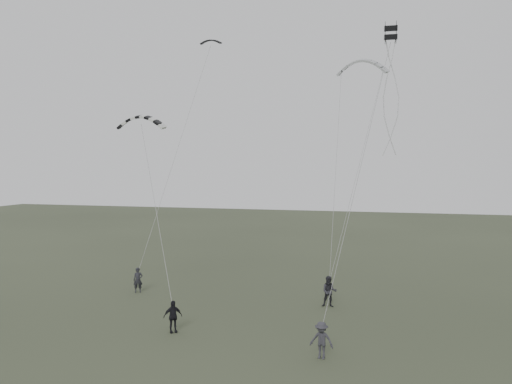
% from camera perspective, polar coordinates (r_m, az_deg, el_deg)
% --- Properties ---
extents(ground, '(140.00, 140.00, 0.00)m').
position_cam_1_polar(ground, '(26.18, -5.03, -15.81)').
color(ground, '#333A28').
rests_on(ground, ground).
extents(flyer_left, '(0.72, 0.63, 1.66)m').
position_cam_1_polar(flyer_left, '(34.64, -13.33, -9.76)').
color(flyer_left, black).
rests_on(flyer_left, ground).
extents(flyer_right, '(0.97, 0.79, 1.85)m').
position_cam_1_polar(flyer_right, '(30.72, 8.38, -11.18)').
color(flyer_right, '#24242A').
rests_on(flyer_right, ground).
extents(flyer_center, '(1.00, 0.89, 1.63)m').
position_cam_1_polar(flyer_center, '(26.35, -9.49, -13.86)').
color(flyer_center, black).
rests_on(flyer_center, ground).
extents(flyer_far, '(1.13, 0.75, 1.63)m').
position_cam_1_polar(flyer_far, '(22.93, 7.49, -16.45)').
color(flyer_far, '#2E2D34').
rests_on(flyer_far, ground).
extents(kite_dark_small, '(1.62, 0.65, 0.61)m').
position_cam_1_polar(kite_dark_small, '(39.45, -5.20, 16.88)').
color(kite_dark_small, black).
rests_on(kite_dark_small, flyer_left).
extents(kite_pale_large, '(4.03, 1.75, 1.80)m').
position_cam_1_polar(kite_pale_large, '(39.89, 12.00, 14.48)').
color(kite_pale_large, '#A5A8AB').
rests_on(kite_pale_large, flyer_right).
extents(kite_striped, '(2.93, 1.44, 1.24)m').
position_cam_1_polar(kite_striped, '(30.32, -13.01, 8.38)').
color(kite_striped, black).
rests_on(kite_striped, flyer_center).
extents(kite_box, '(0.69, 0.83, 0.84)m').
position_cam_1_polar(kite_box, '(27.96, 15.14, 17.17)').
color(kite_box, black).
rests_on(kite_box, flyer_far).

